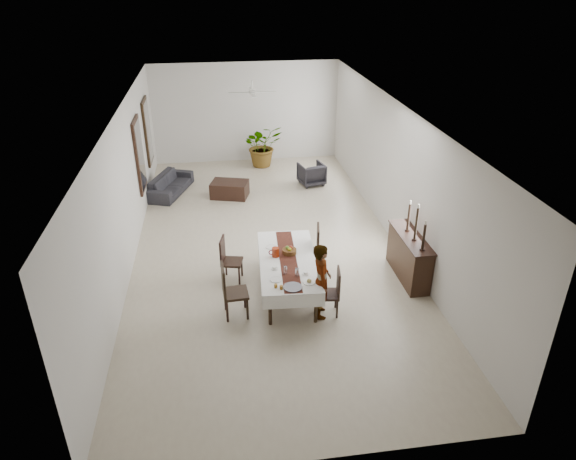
% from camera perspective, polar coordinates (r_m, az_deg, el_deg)
% --- Properties ---
extents(floor, '(6.00, 12.00, 0.00)m').
position_cam_1_polar(floor, '(12.10, -2.39, -1.59)').
color(floor, beige).
rests_on(floor, ground).
extents(ceiling, '(6.00, 12.00, 0.02)m').
position_cam_1_polar(ceiling, '(10.92, -2.72, 13.27)').
color(ceiling, white).
rests_on(ceiling, wall_back).
extents(wall_back, '(6.00, 0.02, 3.20)m').
position_cam_1_polar(wall_back, '(17.12, -4.69, 12.86)').
color(wall_back, silver).
rests_on(wall_back, floor).
extents(wall_front, '(6.00, 0.02, 3.20)m').
position_cam_1_polar(wall_front, '(6.31, 3.37, -15.06)').
color(wall_front, silver).
rests_on(wall_front, floor).
extents(wall_left, '(0.02, 12.00, 3.20)m').
position_cam_1_polar(wall_left, '(11.54, -17.56, 4.41)').
color(wall_left, silver).
rests_on(wall_left, floor).
extents(wall_right, '(0.02, 12.00, 3.20)m').
position_cam_1_polar(wall_right, '(12.06, 11.86, 6.11)').
color(wall_right, silver).
rests_on(wall_right, floor).
extents(dining_table_top, '(1.08, 2.32, 0.05)m').
position_cam_1_polar(dining_table_top, '(10.09, 0.00, -3.46)').
color(dining_table_top, black).
rests_on(dining_table_top, table_leg_fl).
extents(table_leg_fl, '(0.07, 0.07, 0.66)m').
position_cam_1_polar(table_leg_fl, '(9.36, -2.00, -8.81)').
color(table_leg_fl, black).
rests_on(table_leg_fl, floor).
extents(table_leg_fr, '(0.07, 0.07, 0.66)m').
position_cam_1_polar(table_leg_fr, '(9.43, 3.12, -8.54)').
color(table_leg_fr, black).
rests_on(table_leg_fr, floor).
extents(table_leg_bl, '(0.07, 0.07, 0.66)m').
position_cam_1_polar(table_leg_bl, '(11.17, -2.60, -2.29)').
color(table_leg_bl, black).
rests_on(table_leg_bl, floor).
extents(table_leg_br, '(0.07, 0.07, 0.66)m').
position_cam_1_polar(table_leg_br, '(11.23, 1.65, -2.12)').
color(table_leg_br, black).
rests_on(table_leg_br, floor).
extents(tablecloth_top, '(1.26, 2.50, 0.01)m').
position_cam_1_polar(tablecloth_top, '(10.07, 0.00, -3.32)').
color(tablecloth_top, white).
rests_on(tablecloth_top, dining_table_top).
extents(tablecloth_drape_left, '(0.15, 2.44, 0.28)m').
position_cam_1_polar(tablecloth_drape_left, '(10.12, -3.13, -4.12)').
color(tablecloth_drape_left, white).
rests_on(tablecloth_drape_left, dining_table_top).
extents(tablecloth_drape_right, '(0.15, 2.44, 0.28)m').
position_cam_1_polar(tablecloth_drape_right, '(10.20, 3.11, -3.84)').
color(tablecloth_drape_right, white).
rests_on(tablecloth_drape_right, dining_table_top).
extents(tablecloth_drape_near, '(1.11, 0.08, 0.28)m').
position_cam_1_polar(tablecloth_drape_near, '(9.13, 0.66, -7.94)').
color(tablecloth_drape_near, white).
rests_on(tablecloth_drape_near, dining_table_top).
extents(tablecloth_drape_far, '(1.11, 0.08, 0.28)m').
position_cam_1_polar(tablecloth_drape_far, '(11.19, -0.53, -0.77)').
color(tablecloth_drape_far, silver).
rests_on(tablecloth_drape_far, dining_table_top).
extents(table_runner, '(0.47, 2.38, 0.00)m').
position_cam_1_polar(table_runner, '(10.07, 0.00, -3.28)').
color(table_runner, '#582419').
rests_on(table_runner, tablecloth_top).
extents(red_pitcher, '(0.15, 0.15, 0.19)m').
position_cam_1_polar(red_pitcher, '(10.13, -1.40, -2.48)').
color(red_pitcher, maroon).
rests_on(red_pitcher, tablecloth_top).
extents(pitcher_handle, '(0.11, 0.03, 0.11)m').
position_cam_1_polar(pitcher_handle, '(10.12, -1.85, -2.50)').
color(pitcher_handle, maroon).
rests_on(pitcher_handle, red_pitcher).
extents(wine_glass_near, '(0.07, 0.07, 0.16)m').
position_cam_1_polar(wine_glass_near, '(9.51, 1.00, -4.72)').
color(wine_glass_near, silver).
rests_on(wine_glass_near, tablecloth_top).
extents(wine_glass_mid, '(0.07, 0.07, 0.16)m').
position_cam_1_polar(wine_glass_mid, '(9.58, -0.30, -4.48)').
color(wine_glass_mid, white).
rests_on(wine_glass_mid, tablecloth_top).
extents(teacup_right, '(0.09, 0.09, 0.06)m').
position_cam_1_polar(teacup_right, '(9.60, 1.99, -4.79)').
color(teacup_right, white).
rests_on(teacup_right, saucer_right).
extents(saucer_right, '(0.14, 0.14, 0.01)m').
position_cam_1_polar(saucer_right, '(9.61, 1.98, -4.91)').
color(saucer_right, white).
rests_on(saucer_right, tablecloth_top).
extents(teacup_left, '(0.09, 0.09, 0.06)m').
position_cam_1_polar(teacup_left, '(9.75, -1.50, -4.21)').
color(teacup_left, white).
rests_on(teacup_left, saucer_left).
extents(saucer_left, '(0.14, 0.14, 0.01)m').
position_cam_1_polar(saucer_left, '(9.77, -1.49, -4.32)').
color(saucer_left, white).
rests_on(saucer_left, tablecloth_top).
extents(plate_near_right, '(0.23, 0.23, 0.01)m').
position_cam_1_polar(plate_near_right, '(9.37, 2.36, -5.81)').
color(plate_near_right, white).
rests_on(plate_near_right, tablecloth_top).
extents(bread_near_right, '(0.09, 0.09, 0.09)m').
position_cam_1_polar(bread_near_right, '(9.36, 2.36, -5.68)').
color(bread_near_right, tan).
rests_on(bread_near_right, plate_near_right).
extents(plate_near_left, '(0.23, 0.23, 0.01)m').
position_cam_1_polar(plate_near_left, '(9.45, -1.35, -5.51)').
color(plate_near_left, silver).
rests_on(plate_near_left, tablecloth_top).
extents(plate_far_left, '(0.23, 0.23, 0.01)m').
position_cam_1_polar(plate_far_left, '(10.50, -1.89, -1.89)').
color(plate_far_left, white).
rests_on(plate_far_left, tablecloth_top).
extents(serving_tray, '(0.34, 0.34, 0.02)m').
position_cam_1_polar(serving_tray, '(9.23, 0.53, -6.37)').
color(serving_tray, '#3C3B40').
rests_on(serving_tray, tablecloth_top).
extents(jam_jar_a, '(0.06, 0.06, 0.07)m').
position_cam_1_polar(jam_jar_a, '(9.17, -0.75, -6.40)').
color(jam_jar_a, brown).
rests_on(jam_jar_a, tablecloth_top).
extents(jam_jar_b, '(0.06, 0.06, 0.07)m').
position_cam_1_polar(jam_jar_b, '(9.22, -1.37, -6.23)').
color(jam_jar_b, '#8E5E14').
rests_on(jam_jar_b, tablecloth_top).
extents(fruit_basket, '(0.28, 0.28, 0.09)m').
position_cam_1_polar(fruit_basket, '(10.25, 0.15, -2.38)').
color(fruit_basket, brown).
rests_on(fruit_basket, tablecloth_top).
extents(fruit_red, '(0.09, 0.09, 0.09)m').
position_cam_1_polar(fruit_red, '(10.24, 0.30, -1.98)').
color(fruit_red, maroon).
rests_on(fruit_red, fruit_basket).
extents(fruit_green, '(0.08, 0.08, 0.08)m').
position_cam_1_polar(fruit_green, '(10.24, -0.07, -1.97)').
color(fruit_green, '#5B8D2A').
rests_on(fruit_green, fruit_basket).
extents(fruit_yellow, '(0.08, 0.08, 0.08)m').
position_cam_1_polar(fruit_yellow, '(10.18, 0.18, -2.17)').
color(fruit_yellow, gold).
rests_on(fruit_yellow, fruit_basket).
extents(chair_right_near_seat, '(0.45, 0.45, 0.05)m').
position_cam_1_polar(chair_right_near_seat, '(9.62, 4.49, -7.15)').
color(chair_right_near_seat, black).
rests_on(chair_right_near_seat, chair_right_near_leg_fl).
extents(chair_right_near_leg_fl, '(0.04, 0.04, 0.39)m').
position_cam_1_polar(chair_right_near_leg_fl, '(9.63, 5.48, -8.76)').
color(chair_right_near_leg_fl, black).
rests_on(chair_right_near_leg_fl, floor).
extents(chair_right_near_leg_fr, '(0.04, 0.04, 0.39)m').
position_cam_1_polar(chair_right_near_leg_fr, '(9.89, 5.32, -7.65)').
color(chair_right_near_leg_fr, black).
rests_on(chair_right_near_leg_fr, floor).
extents(chair_right_near_leg_bl, '(0.04, 0.04, 0.39)m').
position_cam_1_polar(chair_right_near_leg_bl, '(9.61, 3.53, -8.78)').
color(chair_right_near_leg_bl, black).
rests_on(chair_right_near_leg_bl, floor).
extents(chair_right_near_leg_br, '(0.04, 0.04, 0.39)m').
position_cam_1_polar(chair_right_near_leg_br, '(9.87, 3.43, -7.67)').
color(chair_right_near_leg_br, black).
rests_on(chair_right_near_leg_br, floor).
extents(chair_right_near_back, '(0.09, 0.40, 0.51)m').
position_cam_1_polar(chair_right_near_back, '(9.49, 5.64, -5.79)').
color(chair_right_near_back, black).
rests_on(chair_right_near_back, chair_right_near_seat).
extents(chair_right_far_seat, '(0.55, 0.55, 0.05)m').
position_cam_1_polar(chair_right_far_seat, '(10.71, 2.14, -2.65)').
color(chair_right_far_seat, black).
rests_on(chair_right_far_seat, chair_right_far_leg_fl).
extents(chair_right_far_leg_fl, '(0.06, 0.06, 0.47)m').
position_cam_1_polar(chair_right_far_leg_fl, '(10.68, 3.17, -4.41)').
color(chair_right_far_leg_fl, black).
rests_on(chair_right_far_leg_fl, floor).
extents(chair_right_far_leg_fr, '(0.06, 0.06, 0.47)m').
position_cam_1_polar(chair_right_far_leg_fr, '(11.02, 3.13, -3.34)').
color(chair_right_far_leg_fr, black).
rests_on(chair_right_far_leg_fr, floor).
extents(chair_right_far_leg_bl, '(0.06, 0.06, 0.47)m').
position_cam_1_polar(chair_right_far_leg_bl, '(10.68, 1.06, -4.38)').
color(chair_right_far_leg_bl, black).
rests_on(chair_right_far_leg_bl, floor).
extents(chair_right_far_leg_br, '(0.06, 0.06, 0.47)m').
position_cam_1_polar(chair_right_far_leg_br, '(11.01, 1.09, -3.32)').
color(chair_right_far_leg_br, black).
rests_on(chair_right_far_leg_br, floor).
extents(chair_right_far_back, '(0.13, 0.48, 0.61)m').
position_cam_1_polar(chair_right_far_back, '(10.56, 3.35, -1.13)').
color(chair_right_far_back, black).
rests_on(chair_right_far_back, chair_right_far_seat).
extents(chair_left_near_seat, '(0.48, 0.48, 0.05)m').
position_cam_1_polar(chair_left_near_seat, '(9.56, -5.84, -7.02)').
color(chair_left_near_seat, black).
rests_on(chair_left_near_seat, chair_left_near_leg_fl).
extents(chair_left_near_leg_fl, '(0.05, 0.05, 0.45)m').
position_cam_1_polar(chair_left_near_leg_fl, '(9.85, -6.98, -7.73)').
color(chair_left_near_leg_fl, black).
rests_on(chair_left_near_leg_fl, floor).
extents(chair_left_near_leg_fr, '(0.05, 0.05, 0.45)m').
position_cam_1_polar(chair_left_near_leg_fr, '(9.55, -6.76, -8.99)').
color(chair_left_near_leg_fr, black).
rests_on(chair_left_near_leg_fr, floor).
extents(chair_left_near_leg_bl, '(0.05, 0.05, 0.45)m').
position_cam_1_polar(chair_left_near_leg_bl, '(9.87, -4.82, -7.51)').
color(chair_left_near_leg_bl, black).
rests_on(chair_left_near_leg_bl, floor).
extents(chair_left_near_leg_br, '(0.05, 0.05, 0.45)m').
position_cam_1_polar(chair_left_near_leg_br, '(9.57, -4.52, -8.76)').
color(chair_left_near_leg_br, black).
rests_on(chair_left_near_leg_br, floor).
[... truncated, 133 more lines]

